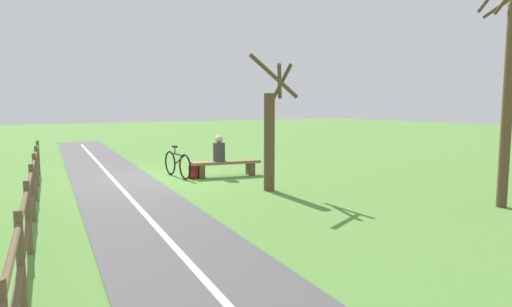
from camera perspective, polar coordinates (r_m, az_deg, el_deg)
The scene contains 10 objects.
ground_plane at distance 12.37m, azimuth -12.25°, elevation -3.21°, with size 80.00×80.00×0.00m, color #548438.
paved_path at distance 8.20m, azimuth -14.02°, elevation -8.07°, with size 2.13×36.00×0.02m, color #4C494C.
path_centre_line at distance 8.20m, azimuth -14.02°, elevation -8.00°, with size 0.10×32.00×0.00m, color silver.
bench at distance 12.46m, azimuth -3.94°, elevation -1.55°, with size 2.01×0.72×0.44m.
person_seated at distance 12.35m, azimuth -4.84°, elevation 0.43°, with size 0.38×0.38×0.73m.
bicycle at distance 12.50m, azimuth -10.23°, elevation -1.36°, with size 0.21×1.68×0.88m.
backpack at distance 12.24m, azimuth -8.09°, elevation -2.37°, with size 0.35×0.36×0.37m.
fence_roadside at distance 5.82m, azimuth -27.96°, elevation -8.52°, with size 1.15×16.66×1.01m.
tree_near_bench at distance 9.88m, azimuth 30.00°, elevation 7.34°, with size 1.46×1.20×4.87m.
tree_by_path at distance 10.24m, azimuth 1.91°, elevation 2.67°, with size 1.13×1.13×3.15m.
Camera 1 is at (3.51, 11.69, 2.02)m, focal length 30.66 mm.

